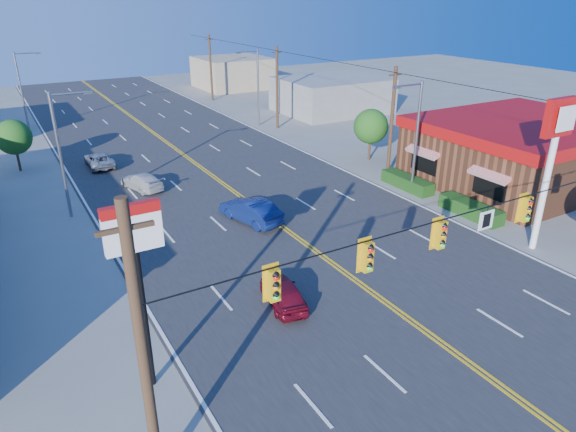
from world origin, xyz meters
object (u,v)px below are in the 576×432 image
kfc_pylon (554,145)px  kfc (520,151)px  pizza_hut_sign (137,261)px  car_magenta (283,294)px  signal_span (459,241)px  car_blue (251,211)px  car_silver (100,161)px  car_white (142,182)px

kfc_pylon → kfc: bearing=42.0°
pizza_hut_sign → car_magenta: size_ratio=1.90×
signal_span → car_magenta: (-4.09, 6.07, -4.27)m
signal_span → kfc_pylon: size_ratio=2.86×
kfc → pizza_hut_sign: 32.04m
signal_span → car_blue: bearing=94.5°
pizza_hut_sign → car_silver: size_ratio=1.62×
kfc → pizza_hut_sign: bearing=-165.5°
signal_span → kfc_pylon: bearing=19.8°
signal_span → pizza_hut_sign: bearing=159.8°
car_white → car_silver: car_white is taller
car_blue → car_white: bearing=-79.9°
signal_span → kfc: signal_span is taller
kfc → car_magenta: kfc is taller
car_magenta → kfc_pylon: bearing=-176.8°
signal_span → car_silver: size_ratio=5.77×
car_blue → car_white: 10.27m
kfc_pylon → car_silver: 33.49m
kfc → car_white: 28.48m
car_blue → signal_span: bearing=80.0°
pizza_hut_sign → car_white: bearing=75.3°
car_magenta → car_silver: 25.70m
signal_span → car_magenta: 8.47m
pizza_hut_sign → car_blue: pizza_hut_sign is taller
signal_span → pizza_hut_sign: signal_span is taller
car_silver → kfc: bearing=144.2°
car_silver → car_white: bearing=102.7°
pizza_hut_sign → car_silver: (3.83, 27.60, -4.60)m
car_magenta → kfc: bearing=-155.3°
car_silver → pizza_hut_sign: bearing=82.2°
car_white → car_blue: bearing=99.0°
car_magenta → car_white: (-1.39, 18.49, -0.02)m
signal_span → car_silver: signal_span is taller
pizza_hut_sign → kfc: bearing=14.5°
car_silver → signal_span: bearing=102.6°
signal_span → pizza_hut_sign: size_ratio=3.55×
car_white → kfc_pylon: bearing=113.3°
kfc → car_magenta: 24.89m
pizza_hut_sign → signal_span: bearing=-20.2°
car_silver → car_blue: bearing=109.7°
kfc_pylon → car_white: size_ratio=2.08×
kfc → car_silver: kfc is taller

